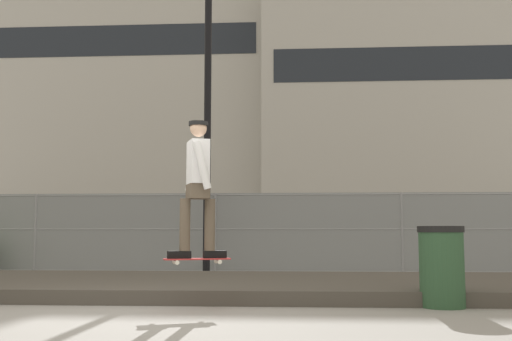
{
  "coord_description": "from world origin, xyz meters",
  "views": [
    {
      "loc": [
        1.83,
        -6.56,
        0.96
      ],
      "look_at": [
        1.14,
        4.33,
        2.07
      ],
      "focal_mm": 42.35,
      "sensor_mm": 36.0,
      "label": 1
    }
  ],
  "objects_px": {
    "skater": "(198,179)",
    "parked_car_near": "(145,236)",
    "parked_car_mid": "(353,236)",
    "trash_bin": "(442,266)",
    "skateboard": "(197,259)",
    "street_lamp": "(208,84)"
  },
  "relations": [
    {
      "from": "parked_car_near",
      "to": "parked_car_mid",
      "type": "relative_size",
      "value": 1.01
    },
    {
      "from": "parked_car_near",
      "to": "street_lamp",
      "type": "bearing_deg",
      "value": -60.97
    },
    {
      "from": "parked_car_near",
      "to": "trash_bin",
      "type": "distance_m",
      "value": 11.56
    },
    {
      "from": "trash_bin",
      "to": "parked_car_mid",
      "type": "bearing_deg",
      "value": 91.32
    },
    {
      "from": "parked_car_near",
      "to": "trash_bin",
      "type": "height_order",
      "value": "parked_car_near"
    },
    {
      "from": "street_lamp",
      "to": "parked_car_near",
      "type": "xyz_separation_m",
      "value": [
        -2.47,
        4.44,
        -3.42
      ]
    },
    {
      "from": "skater",
      "to": "parked_car_near",
      "type": "relative_size",
      "value": 0.38
    },
    {
      "from": "skateboard",
      "to": "street_lamp",
      "type": "relative_size",
      "value": 0.12
    },
    {
      "from": "skater",
      "to": "trash_bin",
      "type": "distance_m",
      "value": 3.3
    },
    {
      "from": "parked_car_near",
      "to": "trash_bin",
      "type": "relative_size",
      "value": 4.35
    },
    {
      "from": "skateboard",
      "to": "parked_car_mid",
      "type": "distance_m",
      "value": 10.49
    },
    {
      "from": "skateboard",
      "to": "parked_car_mid",
      "type": "bearing_deg",
      "value": 74.3
    },
    {
      "from": "skater",
      "to": "parked_car_mid",
      "type": "distance_m",
      "value": 10.52
    },
    {
      "from": "trash_bin",
      "to": "skateboard",
      "type": "bearing_deg",
      "value": -169.14
    },
    {
      "from": "parked_car_mid",
      "to": "trash_bin",
      "type": "height_order",
      "value": "parked_car_mid"
    },
    {
      "from": "parked_car_mid",
      "to": "skater",
      "type": "bearing_deg",
      "value": -105.7
    },
    {
      "from": "skater",
      "to": "parked_car_near",
      "type": "distance_m",
      "value": 10.82
    },
    {
      "from": "skateboard",
      "to": "trash_bin",
      "type": "height_order",
      "value": "trash_bin"
    },
    {
      "from": "parked_car_near",
      "to": "skateboard",
      "type": "bearing_deg",
      "value": -72.7
    },
    {
      "from": "street_lamp",
      "to": "trash_bin",
      "type": "xyz_separation_m",
      "value": [
        3.8,
        -5.27,
        -3.74
      ]
    },
    {
      "from": "parked_car_mid",
      "to": "skateboard",
      "type": "bearing_deg",
      "value": -105.7
    },
    {
      "from": "parked_car_near",
      "to": "trash_bin",
      "type": "xyz_separation_m",
      "value": [
        6.27,
        -9.71,
        -0.32
      ]
    }
  ]
}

